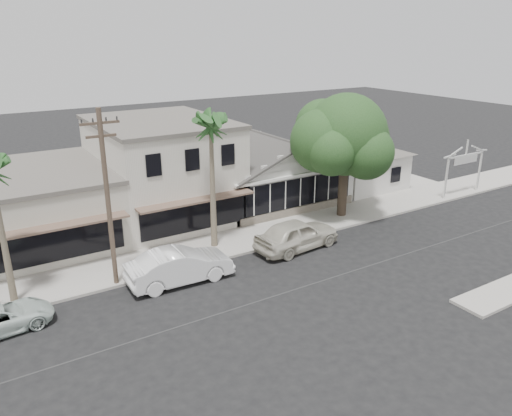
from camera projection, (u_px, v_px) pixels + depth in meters
ground at (319, 282)px, 25.79m from camera, size 140.00×140.00×0.00m
sidewalk_north at (126, 268)px, 27.18m from camera, size 90.00×3.50×0.15m
corner_shop at (268, 167)px, 37.39m from camera, size 10.40×8.60×5.10m
side_cottage at (358, 169)px, 41.07m from camera, size 6.00×6.00×3.00m
arch_sign at (466, 157)px, 38.15m from camera, size 4.12×0.12×3.95m
row_building_near at (162, 171)px, 34.01m from camera, size 8.00×10.00×6.50m
row_building_midnear at (22, 210)px, 29.90m from camera, size 10.00×10.00×4.20m
utility_pole at (107, 196)px, 23.86m from camera, size 1.80×0.24×9.00m
car_0 at (297, 234)px, 29.44m from camera, size 5.58×2.67×1.84m
car_1 at (180, 266)px, 25.53m from camera, size 5.52×2.09×1.80m
car_2 at (0, 319)px, 21.38m from camera, size 4.54×2.43×1.21m
shade_tree at (343, 137)px, 33.21m from camera, size 7.68×6.94×8.52m
palm_east at (211, 126)px, 27.44m from camera, size 2.70×2.70×8.56m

